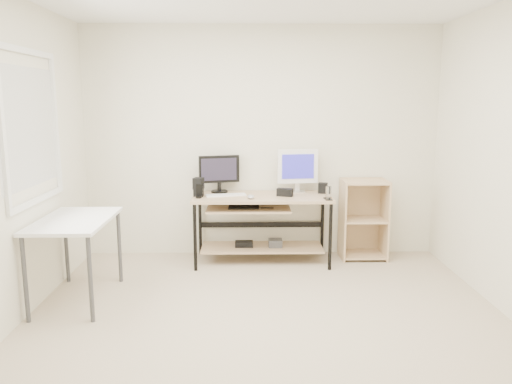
{
  "coord_description": "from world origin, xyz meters",
  "views": [
    {
      "loc": [
        -0.15,
        -3.68,
        1.77
      ],
      "look_at": [
        -0.07,
        1.3,
        0.86
      ],
      "focal_mm": 35.0,
      "sensor_mm": 36.0,
      "label": 1
    }
  ],
  "objects_px": {
    "desk": "(260,214)",
    "shelf_unit": "(363,218)",
    "side_table": "(75,228)",
    "black_monitor": "(219,171)",
    "white_imac": "(298,167)",
    "audio_controller": "(200,191)"
  },
  "relations": [
    {
      "from": "shelf_unit",
      "to": "white_imac",
      "type": "xyz_separation_m",
      "value": [
        -0.74,
        0.04,
        0.58
      ]
    },
    {
      "from": "desk",
      "to": "shelf_unit",
      "type": "height_order",
      "value": "shelf_unit"
    },
    {
      "from": "desk",
      "to": "white_imac",
      "type": "relative_size",
      "value": 3.08
    },
    {
      "from": "desk",
      "to": "black_monitor",
      "type": "bearing_deg",
      "value": 155.81
    },
    {
      "from": "desk",
      "to": "shelf_unit",
      "type": "bearing_deg",
      "value": 7.77
    },
    {
      "from": "side_table",
      "to": "audio_controller",
      "type": "relative_size",
      "value": 7.12
    },
    {
      "from": "shelf_unit",
      "to": "audio_controller",
      "type": "distance_m",
      "value": 1.87
    },
    {
      "from": "desk",
      "to": "side_table",
      "type": "distance_m",
      "value": 1.97
    },
    {
      "from": "side_table",
      "to": "black_monitor",
      "type": "bearing_deg",
      "value": 46.4
    },
    {
      "from": "black_monitor",
      "to": "white_imac",
      "type": "xyz_separation_m",
      "value": [
        0.88,
        -0.0,
        0.04
      ]
    },
    {
      "from": "desk",
      "to": "shelf_unit",
      "type": "distance_m",
      "value": 1.19
    },
    {
      "from": "side_table",
      "to": "audio_controller",
      "type": "distance_m",
      "value": 1.42
    },
    {
      "from": "desk",
      "to": "white_imac",
      "type": "xyz_separation_m",
      "value": [
        0.43,
        0.2,
        0.49
      ]
    },
    {
      "from": "side_table",
      "to": "black_monitor",
      "type": "xyz_separation_m",
      "value": [
        1.2,
        1.26,
        0.32
      ]
    },
    {
      "from": "desk",
      "to": "white_imac",
      "type": "height_order",
      "value": "white_imac"
    },
    {
      "from": "side_table",
      "to": "white_imac",
      "type": "bearing_deg",
      "value": 31.14
    },
    {
      "from": "desk",
      "to": "black_monitor",
      "type": "xyz_separation_m",
      "value": [
        -0.45,
        0.2,
        0.45
      ]
    },
    {
      "from": "shelf_unit",
      "to": "white_imac",
      "type": "bearing_deg",
      "value": 176.95
    },
    {
      "from": "audio_controller",
      "to": "side_table",
      "type": "bearing_deg",
      "value": -136.41
    },
    {
      "from": "white_imac",
      "to": "audio_controller",
      "type": "bearing_deg",
      "value": -174.24
    },
    {
      "from": "white_imac",
      "to": "audio_controller",
      "type": "relative_size",
      "value": 3.48
    },
    {
      "from": "side_table",
      "to": "black_monitor",
      "type": "height_order",
      "value": "black_monitor"
    }
  ]
}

